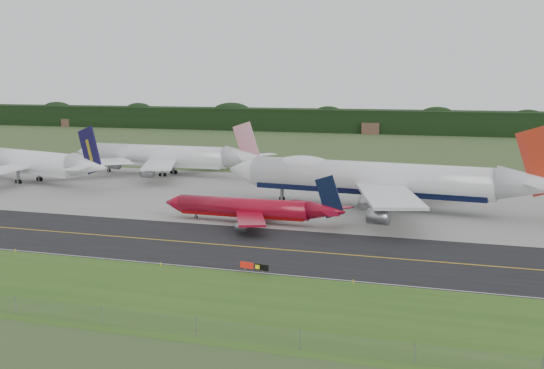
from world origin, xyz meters
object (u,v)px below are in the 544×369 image
(taxiway_sign, at_px, (254,266))
(jet_red_737, at_px, (253,209))
(jet_ba_747, at_px, (380,179))
(jet_navy_gold, at_px, (28,163))
(jet_star_tail, at_px, (167,157))

(taxiway_sign, bearing_deg, jet_red_737, 111.29)
(jet_ba_747, xyz_separation_m, jet_navy_gold, (-100.00, 10.19, -1.14))
(jet_ba_747, bearing_deg, taxiway_sign, -95.58)
(jet_red_737, distance_m, taxiway_sign, 39.65)
(jet_ba_747, distance_m, taxiway_sign, 61.95)
(jet_red_737, relative_size, taxiway_sign, 8.01)
(taxiway_sign, bearing_deg, jet_navy_gold, 142.70)
(jet_star_tail, distance_m, taxiway_sign, 118.06)
(jet_ba_747, height_order, jet_red_737, jet_ba_747)
(jet_navy_gold, height_order, taxiway_sign, jet_navy_gold)
(jet_red_737, relative_size, jet_star_tail, 0.61)
(jet_star_tail, bearing_deg, taxiway_sign, -56.48)
(jet_ba_747, xyz_separation_m, jet_red_737, (-20.39, -24.51, -3.72))
(jet_star_tail, xyz_separation_m, taxiway_sign, (65.15, -98.37, -4.33))
(jet_red_737, xyz_separation_m, jet_star_tail, (-50.76, 61.46, 2.61))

